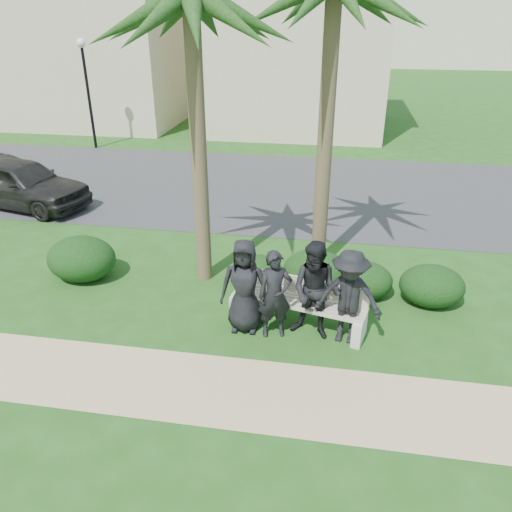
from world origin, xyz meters
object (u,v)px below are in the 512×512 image
object	(u,v)px
man_a	(245,286)
street_lamp	(86,75)
park_bench	(297,306)
man_c	(316,291)
car_a	(21,183)
man_d	(348,297)
man_b	(275,295)
palm_left	(191,2)

from	to	relation	value
man_a	street_lamp	bearing A→B (deg)	124.72
park_bench	man_c	size ratio (longest dim) A/B	1.44
man_a	car_a	size ratio (longest dim) A/B	0.42
man_c	man_d	world-z (taller)	man_c
man_b	man_c	size ratio (longest dim) A/B	0.90
street_lamp	man_b	distance (m)	15.47
park_bench	man_d	distance (m)	1.07
street_lamp	man_b	size ratio (longest dim) A/B	2.60
man_a	palm_left	xyz separation A→B (m)	(-1.23, 1.77, 4.53)
street_lamp	man_d	bearing A→B (deg)	-49.09
street_lamp	man_c	distance (m)	15.82
man_b	man_c	xyz separation A→B (m)	(0.70, 0.09, 0.09)
man_a	man_d	bearing A→B (deg)	-3.71
man_a	palm_left	bearing A→B (deg)	123.68
street_lamp	car_a	bearing A→B (deg)	-81.23
park_bench	palm_left	distance (m)	5.66
street_lamp	car_a	size ratio (longest dim) A/B	1.02
park_bench	man_b	size ratio (longest dim) A/B	1.59
man_c	man_a	bearing A→B (deg)	-167.05
palm_left	car_a	xyz separation A→B (m)	(-6.42, 3.39, -4.70)
man_a	car_a	bearing A→B (deg)	144.90
man_c	car_a	size ratio (longest dim) A/B	0.44
palm_left	car_a	bearing A→B (deg)	152.15
man_a	park_bench	bearing A→B (deg)	14.79
street_lamp	man_b	xyz separation A→B (m)	(9.28, -12.20, -2.12)
man_a	palm_left	world-z (taller)	palm_left
man_d	palm_left	size ratio (longest dim) A/B	0.27
man_c	palm_left	size ratio (longest dim) A/B	0.29
street_lamp	park_bench	bearing A→B (deg)	-50.76
street_lamp	man_c	xyz separation A→B (m)	(9.98, -12.10, -2.03)
man_d	car_a	bearing A→B (deg)	159.54
park_bench	man_b	xyz separation A→B (m)	(-0.37, -0.38, 0.43)
man_d	car_a	world-z (taller)	man_d
man_a	man_d	size ratio (longest dim) A/B	1.01
man_b	car_a	size ratio (longest dim) A/B	0.39
man_a	car_a	distance (m)	9.23
man_b	man_d	world-z (taller)	man_d
man_a	man_b	distance (m)	0.57
park_bench	man_a	xyz separation A→B (m)	(-0.93, -0.27, 0.49)
man_a	man_b	xyz separation A→B (m)	(0.56, -0.11, -0.06)
man_a	man_d	world-z (taller)	man_a
park_bench	palm_left	xyz separation A→B (m)	(-2.16, 1.50, 5.02)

